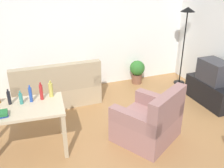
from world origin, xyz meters
The scene contains 14 objects.
ground_plane centered at (0.00, 0.00, -0.01)m, with size 5.20×4.40×0.02m, color #9E7042.
wall_rear centered at (0.00, 2.20, 1.35)m, with size 5.20×0.10×2.70m, color white.
couch centered at (-0.71, 1.59, 0.31)m, with size 1.71×0.84×0.92m.
tv_stand centered at (2.25, 0.45, 0.24)m, with size 0.44×1.10×0.48m.
tv centered at (2.25, 0.45, 0.70)m, with size 0.41×0.60×0.44m.
torchiere_lamp centered at (2.25, 1.51, 1.41)m, with size 0.32×0.32×1.81m.
desk centered at (-1.40, 0.19, 0.65)m, with size 1.26×0.80×0.76m.
potted_plant centered at (1.28, 1.90, 0.33)m, with size 0.36×0.36×0.57m.
armchair centered at (0.47, -0.20, 0.32)m, with size 1.20×1.18×0.92m.
bottle_dark centered at (-1.54, 0.34, 0.86)m, with size 0.05×0.05×0.24m.
bottle_tall centered at (-1.38, 0.30, 0.85)m, with size 0.05×0.05×0.20m.
bottle_blue centered at (-1.24, 0.31, 0.88)m, with size 0.05×0.05×0.27m.
bottle_red centered at (-1.09, 0.33, 0.88)m, with size 0.05×0.05×0.28m.
bottle_squat centered at (-0.94, 0.38, 0.87)m, with size 0.07×0.07×0.26m.
Camera 1 is at (-1.27, -3.13, 2.51)m, focal length 39.85 mm.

